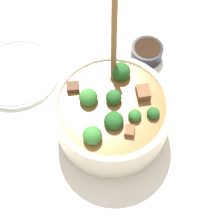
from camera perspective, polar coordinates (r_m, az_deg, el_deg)
name	(u,v)px	position (r m, az deg, el deg)	size (l,w,h in m)	color
ground_plane	(112,126)	(0.73, 0.00, -2.54)	(4.00, 4.00, 0.00)	silver
stew_bowl	(112,113)	(0.67, 0.00, -0.23)	(0.25, 0.25, 0.27)	beige
condiment_bowl	(147,52)	(0.82, 6.40, 10.90)	(0.08, 0.08, 0.04)	black
empty_plate	(17,72)	(0.83, -17.04, 7.05)	(0.21, 0.21, 0.02)	white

